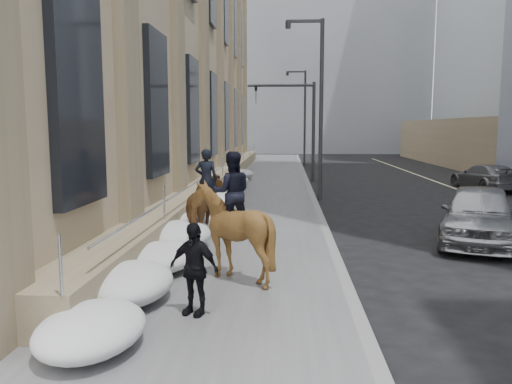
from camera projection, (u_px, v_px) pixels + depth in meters
ground at (210, 309)px, 9.07m from camera, size 140.00×140.00×0.00m
sidewalk at (250, 213)px, 18.97m from camera, size 5.00×80.00×0.12m
curb at (319, 213)px, 18.81m from camera, size 0.24×80.00×0.12m
limestone_building at (169, 27)px, 28.01m from camera, size 6.10×44.00×18.00m
bg_building_mid at (307, 47)px, 66.43m from camera, size 30.00×12.00×28.00m
bg_building_far at (241, 85)px, 79.42m from camera, size 24.00×12.00×20.00m
streetlight_mid at (318, 98)px, 22.18m from camera, size 1.71×0.24×8.00m
streetlight_far at (303, 112)px, 41.98m from camera, size 1.71×0.24×8.00m
traffic_signal at (298, 116)px, 30.21m from camera, size 4.10×0.22×6.00m
snow_bank at (205, 210)px, 17.13m from camera, size 1.70×18.10×0.76m
mounted_horse_left at (206, 206)px, 13.91m from camera, size 1.03×2.17×2.58m
mounted_horse_right at (231, 226)px, 10.41m from camera, size 1.95×2.11×2.67m
pedestrian at (194, 269)px, 8.42m from camera, size 1.01×0.70×1.59m
car_silver at (479, 214)px, 14.17m from camera, size 3.59×5.28×1.67m
car_grey at (485, 177)px, 26.36m from camera, size 2.73×4.96×1.36m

